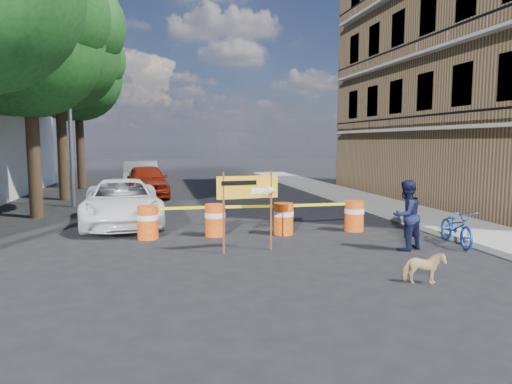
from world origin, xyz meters
name	(u,v)px	position (x,y,z in m)	size (l,w,h in m)	color
ground	(278,256)	(0.00, 0.00, 0.00)	(120.00, 120.00, 0.00)	black
sidewalk_east	(392,208)	(6.20, 6.00, 0.07)	(2.40, 40.00, 0.15)	gray
apartment_building	(493,65)	(12.00, 8.00, 6.00)	(8.00, 16.00, 12.00)	olive
tree_mid_a	(30,40)	(-6.74, 7.00, 6.01)	(5.25, 5.00, 8.68)	#332316
tree_mid_b	(59,48)	(-6.73, 12.00, 6.71)	(5.67, 5.40, 9.62)	#332316
tree_far	(78,76)	(-6.74, 17.00, 6.22)	(5.04, 4.80, 8.84)	#332316
streetlamp	(71,97)	(-5.93, 9.50, 4.38)	(1.25, 0.18, 8.00)	gray
barrel_far_left	(148,222)	(-2.96, 2.60, 0.47)	(0.58, 0.58, 0.90)	red
barrel_mid_left	(215,219)	(-1.12, 2.59, 0.47)	(0.58, 0.58, 0.90)	red
barrel_mid_right	(284,218)	(0.82, 2.40, 0.47)	(0.58, 0.58, 0.90)	red
barrel_far_right	(354,215)	(3.00, 2.43, 0.47)	(0.58, 0.58, 0.90)	red
detour_sign	(256,193)	(-0.38, 0.60, 1.43)	(1.51, 0.30, 1.95)	#592D19
pedestrian	(406,215)	(3.22, -0.06, 0.86)	(0.84, 0.65, 1.72)	#101532
bicycle	(457,211)	(4.80, 0.17, 0.87)	(0.61, 0.92, 1.74)	#143EA6
dog	(424,268)	(2.13, -2.56, 0.31)	(0.33, 0.73, 0.61)	#D8B87B
suv_white	(122,202)	(-3.79, 5.06, 0.71)	(2.37, 5.14, 1.43)	white
sedan_red	(147,181)	(-3.15, 12.34, 0.77)	(1.83, 4.54, 1.55)	maroon
sedan_silver	(141,177)	(-3.49, 14.51, 0.80)	(1.70, 4.87, 1.61)	#A9ACB0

